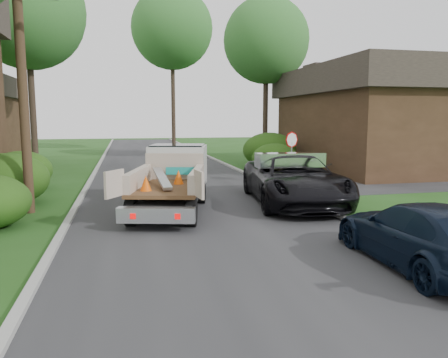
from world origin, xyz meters
name	(u,v)px	position (x,y,z in m)	size (l,w,h in m)	color
ground	(227,244)	(0.00, 0.00, 0.00)	(120.00, 120.00, 0.00)	#1F4614
road	(178,185)	(0.00, 10.00, 0.00)	(8.00, 90.00, 0.02)	#28282B
side_street	(417,180)	(12.00, 9.00, 0.01)	(16.00, 7.00, 0.02)	#28282B
curb_left	(87,186)	(-4.10, 10.00, 0.06)	(0.20, 90.00, 0.12)	#9E9E99
curb_right	(262,181)	(4.10, 10.00, 0.06)	(0.20, 90.00, 0.12)	#9E9E99
stop_sign	(292,147)	(5.20, 9.00, 1.78)	(0.71, 0.32, 2.48)	slate
utility_pole	(21,51)	(-5.48, 4.98, 5.17)	(2.42, 1.25, 10.00)	#382619
house_right	(382,117)	(13.00, 14.00, 3.16)	(9.72, 12.96, 6.20)	#362416
hedge_left_b	(7,179)	(-6.50, 6.50, 0.94)	(2.86, 2.86, 1.87)	#1B3F0E
hedge_left_c	(21,171)	(-6.80, 10.00, 0.85)	(2.60, 2.60, 1.70)	#1B3F0E
hedge_right_a	(275,159)	(5.80, 13.00, 0.85)	(2.60, 2.60, 1.70)	#1B3F0E
hedge_right_b	(270,150)	(6.50, 16.00, 1.10)	(3.38, 3.38, 2.21)	#1B3F0E
tree_left_far	(27,12)	(-7.50, 17.00, 8.98)	(6.40, 6.40, 12.20)	#2D2119
tree_right_far	(266,41)	(7.50, 20.00, 8.48)	(6.00, 6.00, 11.50)	#2D2119
tree_center_far	(172,29)	(2.00, 30.00, 10.98)	(7.20, 7.20, 14.60)	#2D2119
flatbed_truck	(174,174)	(-0.75, 4.82, 1.16)	(3.65, 6.01, 2.13)	black
black_pickup	(294,179)	(3.55, 4.50, 0.89)	(2.96, 6.42, 1.78)	black
navy_suv	(422,235)	(3.57, -2.50, 0.69)	(1.93, 4.74, 1.38)	black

